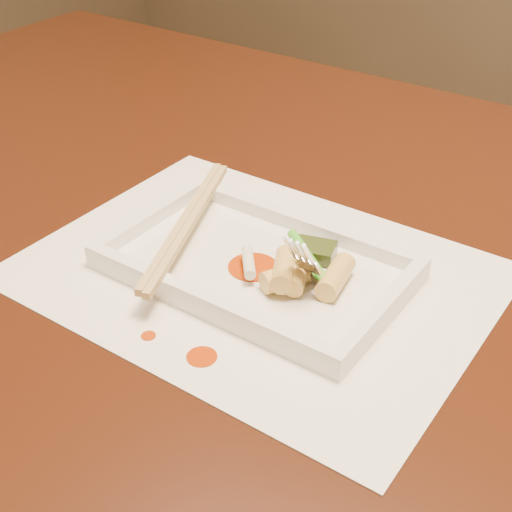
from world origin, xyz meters
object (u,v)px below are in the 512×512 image
Objects in this scene: table at (235,296)px; fork at (341,207)px; plate_base at (256,269)px; placemat at (256,273)px; chopstick_a at (184,221)px.

table is 10.00× the size of fork.
plate_base is 0.11m from fork.
placemat is 0.09m from chopstick_a.
placemat is (0.08, -0.07, 0.10)m from table.
fork is (0.07, 0.02, 0.08)m from plate_base.
plate_base reaches higher than table.
chopstick_a is at bearing -94.07° from table.
table is 0.15m from placemat.
fork is (0.15, 0.02, 0.06)m from chopstick_a.
placemat is at bearing 0.00° from plate_base.
fork is at bearing 14.42° from placemat.
chopstick_a reaches higher than placemat.
table is 0.15m from chopstick_a.
chopstick_a reaches higher than table.
table is 3.50× the size of placemat.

